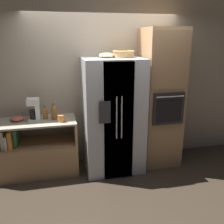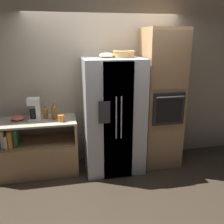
# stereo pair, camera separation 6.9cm
# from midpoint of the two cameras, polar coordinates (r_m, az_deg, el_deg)

# --- Properties ---
(ground_plane) EXTENTS (20.00, 20.00, 0.00)m
(ground_plane) POSITION_cam_midpoint_polar(r_m,az_deg,el_deg) (4.33, -0.15, -12.67)
(ground_plane) COLOR #382D23
(wall_back) EXTENTS (12.00, 0.06, 2.80)m
(wall_back) POSITION_cam_midpoint_polar(r_m,az_deg,el_deg) (4.29, -1.39, 6.93)
(wall_back) COLOR tan
(wall_back) RESTS_ON ground_plane
(counter_left) EXTENTS (1.27, 0.59, 0.89)m
(counter_left) POSITION_cam_midpoint_polar(r_m,az_deg,el_deg) (4.25, -16.50, -9.07)
(counter_left) COLOR #A87F56
(counter_left) RESTS_ON ground_plane
(refrigerator) EXTENTS (0.93, 0.80, 1.83)m
(refrigerator) POSITION_cam_midpoint_polar(r_m,az_deg,el_deg) (4.02, 0.74, -0.87)
(refrigerator) COLOR silver
(refrigerator) RESTS_ON ground_plane
(wall_oven) EXTENTS (0.62, 0.72, 2.28)m
(wall_oven) POSITION_cam_midpoint_polar(r_m,az_deg,el_deg) (4.25, 11.50, 2.95)
(wall_oven) COLOR #A87F56
(wall_oven) RESTS_ON ground_plane
(wicker_basket) EXTENTS (0.34, 0.34, 0.11)m
(wicker_basket) POSITION_cam_midpoint_polar(r_m,az_deg,el_deg) (3.96, 3.22, 13.18)
(wicker_basket) COLOR tan
(wicker_basket) RESTS_ON refrigerator
(fruit_bowl) EXTENTS (0.23, 0.23, 0.08)m
(fruit_bowl) POSITION_cam_midpoint_polar(r_m,az_deg,el_deg) (3.91, -0.69, 12.86)
(fruit_bowl) COLOR beige
(fruit_bowl) RESTS_ON refrigerator
(bottle_tall) EXTENTS (0.09, 0.09, 0.26)m
(bottle_tall) POSITION_cam_midpoint_polar(r_m,az_deg,el_deg) (4.01, -12.60, 0.06)
(bottle_tall) COLOR brown
(bottle_tall) RESTS_ON counter_left
(bottle_short) EXTENTS (0.08, 0.08, 0.21)m
(bottle_short) POSITION_cam_midpoint_polar(r_m,az_deg,el_deg) (4.07, -14.51, -0.09)
(bottle_short) COLOR brown
(bottle_short) RESTS_ON counter_left
(mug) EXTENTS (0.13, 0.09, 0.11)m
(mug) POSITION_cam_midpoint_polar(r_m,az_deg,el_deg) (3.88, -11.01, -1.41)
(mug) COLOR orange
(mug) RESTS_ON counter_left
(mixing_bowl) EXTENTS (0.21, 0.21, 0.07)m
(mixing_bowl) POSITION_cam_midpoint_polar(r_m,az_deg,el_deg) (4.14, -20.22, -1.27)
(mixing_bowl) COLOR #DB664C
(mixing_bowl) RESTS_ON counter_left
(coffee_maker) EXTENTS (0.18, 0.18, 0.34)m
(coffee_maker) POSITION_cam_midpoint_polar(r_m,az_deg,el_deg) (4.04, -16.67, 0.88)
(coffee_maker) COLOR white
(coffee_maker) RESTS_ON counter_left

